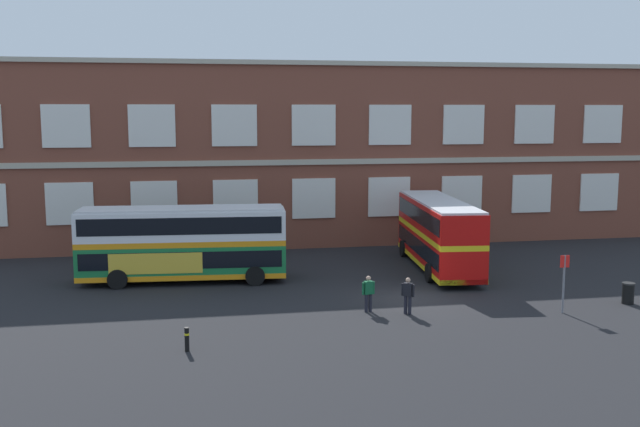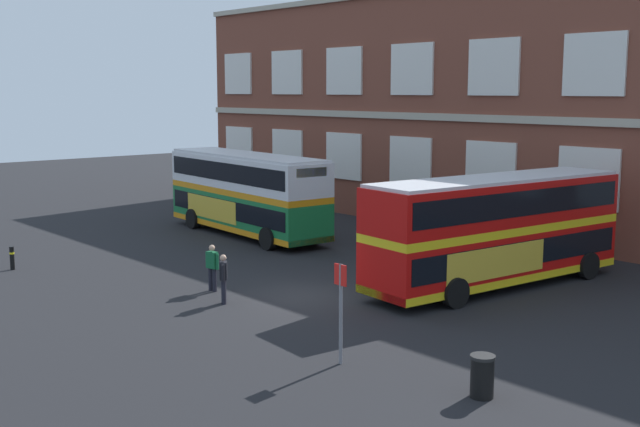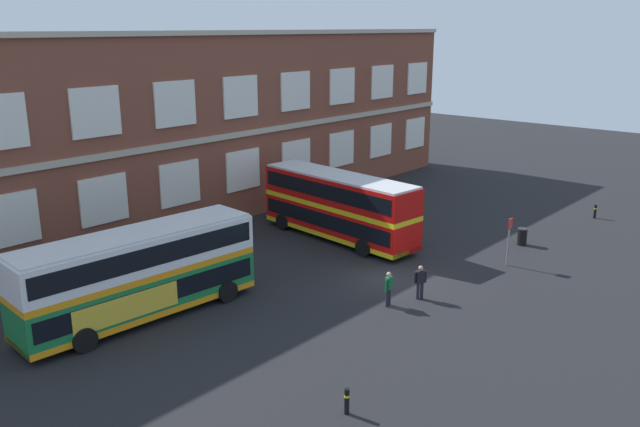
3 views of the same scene
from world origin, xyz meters
The scene contains 9 objects.
ground_plane centered at (0.00, 2.00, 0.00)m, with size 120.00×120.00×0.00m, color black.
brick_terminal_building centered at (0.16, 17.98, 6.09)m, with size 52.14×8.19×12.47m.
double_decker_near centered at (-11.07, 5.66, 2.15)m, with size 11.16×3.45×4.07m.
double_decker_middle centered at (3.61, 6.28, 2.15)m, with size 3.64×11.19×4.07m.
waiting_passenger centered at (-0.97, -2.62, 0.93)m, with size 0.57×0.47×1.70m.
second_passenger centered at (-2.66, -1.96, 0.93)m, with size 0.64×0.31×1.70m.
bus_stand_flag centered at (6.10, -3.73, 1.64)m, with size 0.44×0.10×2.70m.
station_litter_bin centered at (10.01, -2.79, 0.52)m, with size 0.60×0.60×1.03m.
safety_bollard_east centered at (-10.91, -6.13, 0.49)m, with size 0.19×0.19×0.95m.
Camera 1 is at (-10.73, -33.81, 9.23)m, focal length 40.99 mm.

